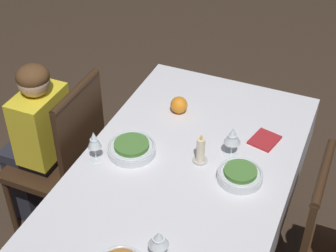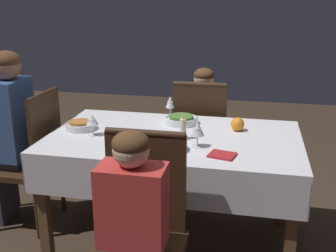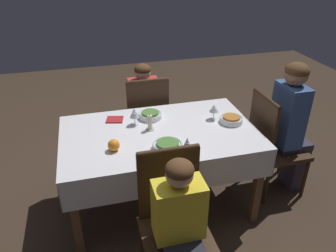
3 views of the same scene
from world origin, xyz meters
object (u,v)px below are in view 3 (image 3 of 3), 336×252
wine_glass_south (187,144)px  candle_centerpiece (150,123)px  wine_glass_north (134,113)px  chair_east (272,142)px  bowl_south (168,146)px  dining_table (160,141)px  person_child_red (143,105)px  person_adult_denim (291,122)px  orange_fruit (114,145)px  chair_south (173,217)px  napkin_red_folded (115,120)px  bowl_east (231,119)px  chair_north (146,117)px  bowl_north (150,115)px  person_child_yellow (181,232)px  wine_glass_east (214,109)px

wine_glass_south → candle_centerpiece: (-0.17, 0.44, -0.05)m
wine_glass_north → candle_centerpiece: candle_centerpiece is taller
chair_east → bowl_south: 1.07m
dining_table → person_child_red: size_ratio=1.48×
person_adult_denim → orange_fruit: person_adult_denim is taller
chair_south → napkin_red_folded: size_ratio=6.05×
chair_east → bowl_south: size_ratio=4.35×
wine_glass_north → bowl_east: bearing=-12.0°
chair_north → candle_centerpiece: bearing=81.8°
person_child_red → wine_glass_south: person_child_red is taller
wine_glass_north → bowl_north: bearing=30.2°
bowl_south → bowl_north: size_ratio=1.13×
dining_table → bowl_north: bearing=94.9°
person_child_red → wine_glass_north: 0.79m
bowl_north → chair_north: bearing=83.7°
person_adult_denim → person_child_red: size_ratio=1.19×
person_child_yellow → napkin_red_folded: (-0.24, 1.16, 0.19)m
wine_glass_east → bowl_north: wine_glass_east is taller
wine_glass_south → bowl_south: bearing=128.6°
person_adult_denim → dining_table: bearing=87.8°
dining_table → bowl_east: bowl_east is taller
orange_fruit → candle_centerpiece: bearing=36.3°
person_child_yellow → person_child_red: 1.76m
wine_glass_east → orange_fruit: bearing=-162.6°
person_child_red → bowl_south: person_child_red is taller
candle_centerpiece → orange_fruit: candle_centerpiece is taller
person_child_yellow → wine_glass_north: person_child_yellow is taller
bowl_south → napkin_red_folded: bowl_south is taller
chair_east → wine_glass_east: size_ratio=7.26×
chair_south → chair_north: (0.11, 1.41, 0.00)m
orange_fruit → napkin_red_folded: bearing=82.8°
person_child_red → wine_glass_east: person_child_red is taller
wine_glass_east → wine_glass_north: (-0.66, 0.07, 0.01)m
person_adult_denim → bowl_south: size_ratio=5.53×
bowl_north → wine_glass_north: wine_glass_north is taller
person_child_yellow → bowl_south: 0.66m
person_child_yellow → candle_centerpiece: size_ratio=6.82×
chair_east → candle_centerpiece: (-1.08, 0.10, 0.29)m
person_adult_denim → candle_centerpiece: (-1.24, 0.10, 0.11)m
candle_centerpiece → chair_east: bearing=-5.1°
dining_table → chair_south: chair_south is taller
bowl_north → orange_fruit: 0.56m
bowl_east → bowl_north: 0.69m
dining_table → person_child_yellow: bearing=-95.2°
chair_east → chair_south: same height
dining_table → bowl_east: 0.63m
chair_east → person_adult_denim: size_ratio=0.79×
wine_glass_east → candle_centerpiece: size_ratio=0.88×
person_adult_denim → bowl_south: 1.19m
wine_glass_south → napkin_red_folded: size_ratio=0.96×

